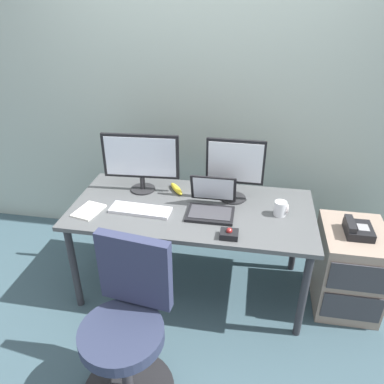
% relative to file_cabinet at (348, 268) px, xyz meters
% --- Properties ---
extents(ground_plane, '(8.00, 8.00, 0.00)m').
position_rel_file_cabinet_xyz_m(ground_plane, '(-1.11, -0.04, -0.30)').
color(ground_plane, '#38505A').
extents(back_wall, '(6.00, 0.10, 2.80)m').
position_rel_file_cabinet_xyz_m(back_wall, '(-1.11, 0.70, 1.10)').
color(back_wall, '#9FAEA5').
rests_on(back_wall, ground).
extents(desk, '(1.65, 0.78, 0.71)m').
position_rel_file_cabinet_xyz_m(desk, '(-1.11, -0.04, 0.34)').
color(desk, '#4F5253').
rests_on(desk, ground).
extents(file_cabinet, '(0.42, 0.53, 0.60)m').
position_rel_file_cabinet_xyz_m(file_cabinet, '(0.00, 0.00, 0.00)').
color(file_cabinet, gray).
rests_on(file_cabinet, ground).
extents(desk_phone, '(0.17, 0.20, 0.09)m').
position_rel_file_cabinet_xyz_m(desk_phone, '(-0.01, -0.02, 0.34)').
color(desk_phone, black).
rests_on(desk_phone, file_cabinet).
extents(office_chair, '(0.52, 0.52, 0.95)m').
position_rel_file_cabinet_xyz_m(office_chair, '(-1.30, -0.91, 0.14)').
color(office_chair, black).
rests_on(office_chair, ground).
extents(monitor_main, '(0.55, 0.18, 0.43)m').
position_rel_file_cabinet_xyz_m(monitor_main, '(-1.51, 0.14, 0.65)').
color(monitor_main, '#262628').
rests_on(monitor_main, desk).
extents(monitor_side, '(0.40, 0.18, 0.45)m').
position_rel_file_cabinet_xyz_m(monitor_side, '(-0.84, 0.13, 0.66)').
color(monitor_side, '#262628').
rests_on(monitor_side, desk).
extents(keyboard, '(0.42, 0.16, 0.03)m').
position_rel_file_cabinet_xyz_m(keyboard, '(-1.44, -0.15, 0.42)').
color(keyboard, silver).
rests_on(keyboard, desk).
extents(laptop, '(0.31, 0.30, 0.23)m').
position_rel_file_cabinet_xyz_m(laptop, '(-0.97, -0.07, 0.46)').
color(laptop, black).
rests_on(laptop, desk).
extents(trackball_mouse, '(0.11, 0.09, 0.07)m').
position_rel_file_cabinet_xyz_m(trackball_mouse, '(-0.83, -0.34, 0.43)').
color(trackball_mouse, black).
rests_on(trackball_mouse, desk).
extents(coffee_mug, '(0.09, 0.08, 0.10)m').
position_rel_file_cabinet_xyz_m(coffee_mug, '(-0.52, -0.03, 0.45)').
color(coffee_mug, silver).
rests_on(coffee_mug, desk).
extents(paper_notepad, '(0.19, 0.24, 0.01)m').
position_rel_file_cabinet_xyz_m(paper_notepad, '(-1.78, -0.21, 0.41)').
color(paper_notepad, white).
rests_on(paper_notepad, desk).
extents(banana, '(0.15, 0.18, 0.04)m').
position_rel_file_cabinet_xyz_m(banana, '(-1.26, 0.17, 0.42)').
color(banana, yellow).
rests_on(banana, desk).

